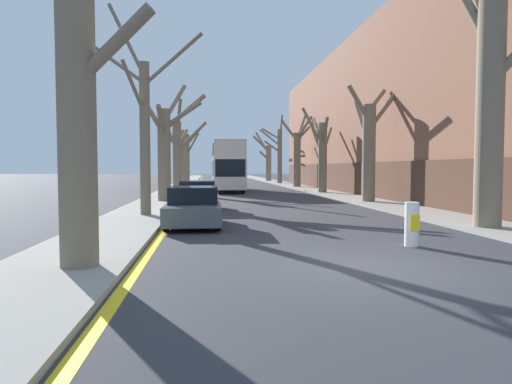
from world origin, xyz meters
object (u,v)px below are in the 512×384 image
street_tree_left_1 (144,126)px  street_tree_right_5 (267,161)px  street_tree_left_0 (78,91)px  street_tree_right_3 (297,154)px  street_tree_left_3 (178,153)px  street_tree_right_1 (369,146)px  street_tree_right_2 (322,153)px  traffic_bollard (412,224)px  street_tree_left_4 (182,156)px  street_tree_left_2 (166,146)px  street_tree_right_4 (279,153)px  parked_car_1 (197,196)px  street_tree_right_0 (489,104)px  double_decker_bus (228,164)px  street_tree_left_5 (187,156)px  parked_car_0 (193,208)px

street_tree_left_1 → street_tree_right_5: (11.43, 48.88, -0.57)m
street_tree_left_0 → street_tree_right_3: street_tree_right_3 is taller
street_tree_left_1 → street_tree_right_5: bearing=76.8°
street_tree_left_3 → street_tree_right_1: size_ratio=1.07×
street_tree_right_2 → traffic_bollard: size_ratio=5.95×
street_tree_left_4 → street_tree_right_2: size_ratio=1.00×
street_tree_left_4 → street_tree_left_2: bearing=-89.4°
street_tree_right_1 → street_tree_left_0: bearing=-125.6°
street_tree_right_2 → street_tree_right_4: bearing=90.2°
street_tree_left_0 → street_tree_right_1: street_tree_left_0 is taller
street_tree_right_1 → parked_car_1: street_tree_right_1 is taller
street_tree_left_2 → street_tree_right_2: street_tree_left_2 is taller
street_tree_left_2 → street_tree_right_5: 42.24m
street_tree_left_3 → street_tree_right_0: 25.01m
street_tree_right_1 → parked_car_1: (-9.73, -3.37, -2.63)m
double_decker_bus → street_tree_right_1: bearing=-62.0°
street_tree_left_0 → street_tree_right_1: bearing=54.4°
street_tree_left_2 → street_tree_right_1: 11.77m
street_tree_left_1 → street_tree_left_2: bearing=88.9°
street_tree_right_5 → traffic_bollard: 56.79m
parked_car_1 → street_tree_right_3: bearing=68.4°
double_decker_bus → street_tree_right_3: bearing=42.6°
street_tree_left_3 → parked_car_1: bearing=-82.6°
street_tree_right_3 → double_decker_bus: street_tree_right_3 is taller
street_tree_left_0 → street_tree_left_4: (-0.15, 36.79, -0.28)m
double_decker_bus → street_tree_left_4: bearing=124.2°
street_tree_left_2 → street_tree_left_5: street_tree_left_5 is taller
street_tree_left_1 → street_tree_right_3: 29.91m
street_tree_right_1 → street_tree_left_5: bearing=111.4°
double_decker_bus → parked_car_1: bearing=-97.1°
street_tree_right_1 → street_tree_right_3: 21.09m
street_tree_left_2 → parked_car_0: bearing=-80.3°
street_tree_left_5 → traffic_bollard: (7.73, -43.91, -2.91)m
street_tree_left_0 → street_tree_left_1: bearing=90.7°
street_tree_left_3 → street_tree_right_1: (11.57, -10.81, 0.06)m
street_tree_left_2 → street_tree_left_5: bearing=90.1°
street_tree_left_5 → parked_car_0: 39.33m
street_tree_right_1 → street_tree_right_5: (-0.37, 42.46, -0.15)m
street_tree_right_5 → traffic_bollard: (-3.59, -56.62, -2.57)m
street_tree_left_2 → street_tree_right_1: size_ratio=1.08×
parked_car_1 → traffic_bollard: 12.24m
street_tree_left_4 → street_tree_left_5: (0.15, 9.27, 0.26)m
street_tree_left_5 → double_decker_bus: street_tree_left_5 is taller
street_tree_right_4 → parked_car_1: 36.60m
street_tree_left_5 → street_tree_right_2: street_tree_left_5 is taller
street_tree_left_1 → street_tree_left_2: (0.16, 8.17, -0.38)m
street_tree_right_1 → double_decker_bus: street_tree_right_1 is taller
street_tree_right_2 → street_tree_left_3: bearing=175.3°
parked_car_1 → parked_car_0: bearing=-90.0°
street_tree_right_1 → parked_car_0: 13.81m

